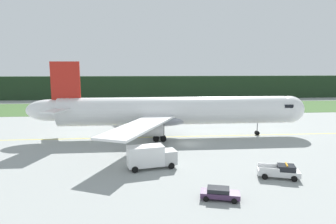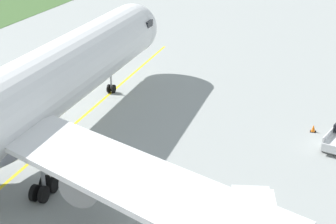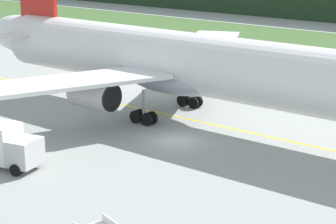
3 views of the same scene
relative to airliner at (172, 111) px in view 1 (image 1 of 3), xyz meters
name	(u,v)px [view 1 (image 1 of 3)]	position (x,y,z in m)	size (l,w,h in m)	color
ground	(188,144)	(2.48, -5.72, -5.31)	(320.00, 320.00, 0.00)	#959A98
grass_verge	(167,108)	(2.48, 43.08, -5.29)	(320.00, 30.26, 0.04)	#3D5F2E
distant_tree_line	(162,87)	(2.48, 72.73, -0.27)	(288.00, 4.50, 10.08)	#1F351F
taxiway_centerline_main	(175,137)	(0.50, 0.00, -5.30)	(73.99, 0.30, 0.01)	yellow
airliner	(172,111)	(0.00, 0.00, 0.00)	(56.68, 43.80, 15.35)	white
ops_pickup_truck	(280,171)	(11.76, -23.73, -4.40)	(5.57, 3.41, 1.94)	silver
catering_truck	(150,156)	(-4.98, -18.56, -3.54)	(7.30, 3.92, 3.48)	silver
staff_car	(220,193)	(2.29, -29.15, -4.61)	(4.55, 2.82, 1.30)	#442A4C
apron_cone	(286,168)	(13.93, -21.19, -4.99)	(0.52, 0.52, 0.65)	black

